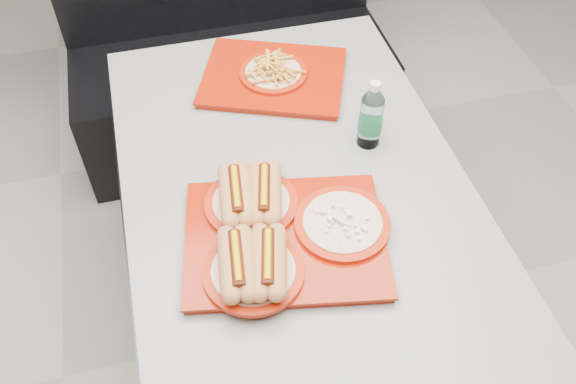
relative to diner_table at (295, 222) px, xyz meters
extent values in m
plane|color=#9F998E|center=(0.00, 0.00, -0.58)|extent=(6.00, 6.00, 0.00)
cylinder|color=black|center=(0.00, 0.00, -0.56)|extent=(0.52, 0.52, 0.05)
cylinder|color=black|center=(0.00, 0.00, -0.20)|extent=(0.11, 0.11, 0.66)
cube|color=black|center=(0.00, 0.00, 0.12)|extent=(0.92, 1.42, 0.01)
cube|color=gray|center=(0.00, 0.00, 0.15)|extent=(0.90, 1.40, 0.04)
cube|color=black|center=(0.00, 1.02, -0.36)|extent=(1.30, 0.55, 0.45)
cube|color=#911603|center=(-0.08, -0.18, 0.17)|extent=(0.53, 0.45, 0.02)
cube|color=#911603|center=(-0.08, -0.18, 0.19)|extent=(0.54, 0.46, 0.01)
cylinder|color=#9D1B05|center=(-0.17, -0.27, 0.20)|extent=(0.23, 0.23, 0.01)
cylinder|color=silver|center=(-0.17, -0.27, 0.21)|extent=(0.19, 0.19, 0.01)
cylinder|color=#9D1B05|center=(-0.13, -0.07, 0.20)|extent=(0.23, 0.23, 0.01)
cylinder|color=silver|center=(-0.13, -0.07, 0.21)|extent=(0.19, 0.19, 0.01)
cylinder|color=#9D1B05|center=(0.07, -0.18, 0.20)|extent=(0.23, 0.23, 0.01)
cylinder|color=silver|center=(0.07, -0.18, 0.21)|extent=(0.19, 0.19, 0.01)
cube|color=#911603|center=(0.04, 0.43, 0.17)|extent=(0.51, 0.46, 0.02)
cube|color=#911603|center=(0.04, 0.43, 0.19)|extent=(0.52, 0.47, 0.01)
cylinder|color=#9D1B05|center=(0.04, 0.43, 0.20)|extent=(0.21, 0.21, 0.01)
cylinder|color=silver|center=(0.04, 0.43, 0.20)|extent=(0.17, 0.17, 0.00)
cylinder|color=silver|center=(0.23, 0.10, 0.24)|extent=(0.06, 0.06, 0.15)
cylinder|color=#186237|center=(0.23, 0.10, 0.23)|extent=(0.07, 0.07, 0.04)
cone|color=silver|center=(0.23, 0.10, 0.34)|extent=(0.06, 0.06, 0.03)
cylinder|color=silver|center=(0.23, 0.10, 0.36)|extent=(0.03, 0.03, 0.02)
camera|label=1|loc=(-0.29, -1.04, 1.36)|focal=38.00mm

